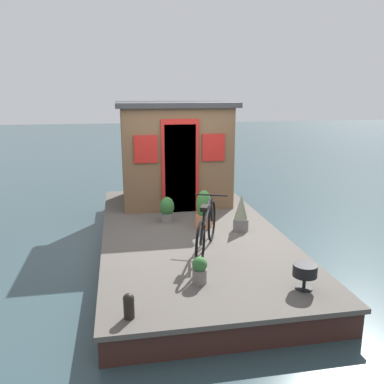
# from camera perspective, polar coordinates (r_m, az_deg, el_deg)

# --- Properties ---
(ground_plane) EXTENTS (60.00, 60.00, 0.00)m
(ground_plane) POSITION_cam_1_polar(r_m,az_deg,el_deg) (7.16, -0.29, -8.16)
(ground_plane) COLOR #2D4247
(houseboat_deck) EXTENTS (5.96, 2.94, 0.39)m
(houseboat_deck) POSITION_cam_1_polar(r_m,az_deg,el_deg) (7.08, -0.29, -6.67)
(houseboat_deck) COLOR #4C4742
(houseboat_deck) RESTS_ON ground_plane
(houseboat_cabin) EXTENTS (1.84, 2.36, 2.09)m
(houseboat_cabin) POSITION_cam_1_polar(r_m,az_deg,el_deg) (8.57, -2.51, 5.59)
(houseboat_cabin) COLOR brown
(houseboat_cabin) RESTS_ON houseboat_deck
(bicycle) EXTENTS (1.56, 0.72, 0.77)m
(bicycle) POSITION_cam_1_polar(r_m,az_deg,el_deg) (5.90, 2.05, -5.21)
(bicycle) COLOR black
(bicycle) RESTS_ON houseboat_deck
(potted_plant_rosemary) EXTENTS (0.26, 0.26, 0.46)m
(potted_plant_rosemary) POSITION_cam_1_polar(r_m,az_deg,el_deg) (7.34, -3.52, -2.44)
(potted_plant_rosemary) COLOR slate
(potted_plant_rosemary) RESTS_ON houseboat_deck
(potted_plant_sage) EXTENTS (0.26, 0.26, 0.63)m
(potted_plant_sage) POSITION_cam_1_polar(r_m,az_deg,el_deg) (6.89, 6.90, -3.03)
(potted_plant_sage) COLOR slate
(potted_plant_sage) RESTS_ON houseboat_deck
(potted_plant_ivy) EXTENTS (0.19, 0.19, 0.34)m
(potted_plant_ivy) POSITION_cam_1_polar(r_m,az_deg,el_deg) (5.06, 1.07, -10.86)
(potted_plant_ivy) COLOR slate
(potted_plant_ivy) RESTS_ON houseboat_deck
(potted_plant_succulent) EXTENTS (0.29, 0.29, 0.66)m
(potted_plant_succulent) POSITION_cam_1_polar(r_m,az_deg,el_deg) (7.02, 1.68, -2.59)
(potted_plant_succulent) COLOR #C6754C
(potted_plant_succulent) RESTS_ON houseboat_deck
(charcoal_grill) EXTENTS (0.29, 0.29, 0.31)m
(charcoal_grill) POSITION_cam_1_polar(r_m,az_deg,el_deg) (5.07, 15.56, -10.71)
(charcoal_grill) COLOR black
(charcoal_grill) RESTS_ON houseboat_deck
(mooring_bollard) EXTENTS (0.12, 0.12, 0.28)m
(mooring_bollard) POSITION_cam_1_polar(r_m,az_deg,el_deg) (4.41, -8.86, -15.37)
(mooring_bollard) COLOR black
(mooring_bollard) RESTS_ON houseboat_deck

